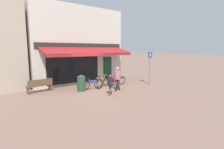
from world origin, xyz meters
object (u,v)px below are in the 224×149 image
(bicycle_orange, at_px, (102,82))
(park_bench, at_px, (40,85))
(pedestrian_adult, at_px, (118,76))
(litter_bin, at_px, (81,83))
(pedestrian_child, at_px, (111,82))
(parking_sign, at_px, (150,65))
(bicycle_red, at_px, (117,81))
(bicycle_blue, at_px, (92,84))

(bicycle_orange, bearing_deg, park_bench, 136.04)
(pedestrian_adult, relative_size, litter_bin, 1.49)
(bicycle_orange, xyz_separation_m, pedestrian_adult, (0.15, -1.55, 0.59))
(litter_bin, bearing_deg, pedestrian_child, -65.49)
(pedestrian_adult, height_order, park_bench, pedestrian_adult)
(parking_sign, bearing_deg, pedestrian_child, -172.17)
(bicycle_red, bearing_deg, pedestrian_adult, -133.03)
(bicycle_red, height_order, pedestrian_adult, pedestrian_adult)
(bicycle_blue, height_order, pedestrian_adult, pedestrian_adult)
(bicycle_blue, height_order, litter_bin, litter_bin)
(bicycle_blue, bearing_deg, litter_bin, -174.39)
(pedestrian_adult, distance_m, parking_sign, 3.38)
(litter_bin, xyz_separation_m, park_bench, (-2.29, 1.38, -0.09))
(bicycle_orange, relative_size, bicycle_red, 0.96)
(pedestrian_adult, distance_m, park_bench, 5.12)
(parking_sign, bearing_deg, litter_bin, 165.15)
(pedestrian_child, distance_m, parking_sign, 4.50)
(bicycle_red, xyz_separation_m, pedestrian_child, (-2.17, -1.92, 0.42))
(litter_bin, height_order, parking_sign, parking_sign)
(litter_bin, relative_size, parking_sign, 0.42)
(bicycle_red, height_order, parking_sign, parking_sign)
(pedestrian_child, relative_size, park_bench, 0.78)
(bicycle_red, xyz_separation_m, pedestrian_adult, (-1.11, -1.33, 0.63))
(litter_bin, bearing_deg, bicycle_red, -1.62)
(pedestrian_adult, bearing_deg, bicycle_blue, -41.15)
(bicycle_red, relative_size, litter_bin, 1.54)
(bicycle_red, distance_m, litter_bin, 3.09)
(bicycle_red, bearing_deg, bicycle_blue, 176.45)
(pedestrian_child, bearing_deg, bicycle_blue, -92.56)
(bicycle_blue, bearing_deg, bicycle_orange, 21.23)
(bicycle_orange, relative_size, park_bench, 0.99)
(pedestrian_child, bearing_deg, bicycle_red, -144.77)
(pedestrian_adult, bearing_deg, pedestrian_child, 36.87)
(pedestrian_child, distance_m, park_bench, 4.67)
(bicycle_blue, bearing_deg, pedestrian_adult, -38.28)
(litter_bin, distance_m, parking_sign, 5.58)
(bicycle_blue, xyz_separation_m, park_bench, (-3.07, 1.45, 0.10))
(parking_sign, bearing_deg, bicycle_orange, 156.15)
(parking_sign, relative_size, park_bench, 1.59)
(bicycle_orange, xyz_separation_m, parking_sign, (3.47, -1.54, 1.20))
(bicycle_orange, height_order, pedestrian_adult, pedestrian_adult)
(bicycle_orange, bearing_deg, parking_sign, -50.93)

